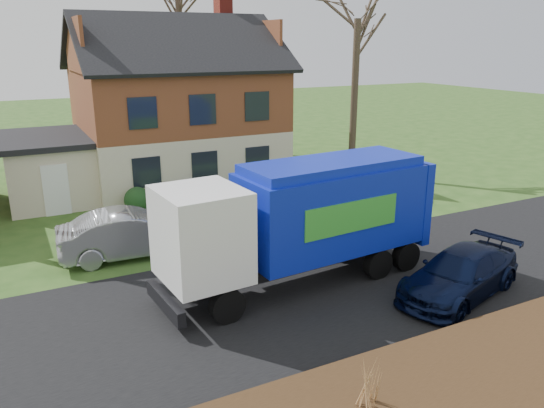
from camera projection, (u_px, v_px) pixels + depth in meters
name	position (u px, v px, depth m)	size (l,w,h in m)	color
ground	(267.00, 303.00, 14.43)	(120.00, 120.00, 0.00)	#294B19
road	(267.00, 302.00, 14.43)	(80.00, 7.00, 0.02)	black
main_house	(167.00, 101.00, 25.74)	(12.95, 8.95, 9.26)	beige
garbage_truck	(307.00, 215.00, 15.11)	(8.49, 2.87, 3.58)	black
silver_sedan	(132.00, 233.00, 17.40)	(1.64, 4.71, 1.55)	#999CA0
navy_wagon	(460.00, 274.00, 14.69)	(1.80, 4.43, 1.28)	black
grass_clump_mid	(367.00, 384.00, 9.74)	(0.35, 0.29, 0.98)	#AD7E4C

